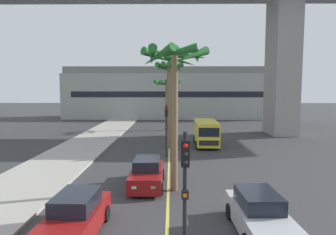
{
  "coord_description": "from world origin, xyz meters",
  "views": [
    {
      "loc": [
        0.14,
        -0.06,
        5.43
      ],
      "look_at": [
        0.0,
        14.0,
        4.05
      ],
      "focal_mm": 31.72,
      "sensor_mm": 36.0,
      "label": 1
    }
  ],
  "objects": [
    {
      "name": "sidewalk_left",
      "position": [
        -8.0,
        16.0,
        0.07
      ],
      "size": [
        4.8,
        80.0,
        0.15
      ],
      "primitive_type": "cube",
      "color": "#ADA89E",
      "rests_on": "ground"
    },
    {
      "name": "lane_stripe_center",
      "position": [
        0.0,
        24.0,
        0.0
      ],
      "size": [
        0.14,
        56.0,
        0.01
      ],
      "primitive_type": "cube",
      "color": "#DBCC4C",
      "rests_on": "ground"
    },
    {
      "name": "pier_building_backdrop",
      "position": [
        0.0,
        55.0,
        4.54
      ],
      "size": [
        38.05,
        8.04,
        9.2
      ],
      "color": "#ADB2A8",
      "rests_on": "ground"
    },
    {
      "name": "car_queue_front",
      "position": [
        -3.38,
        10.44,
        0.72
      ],
      "size": [
        1.92,
        4.15,
        1.56
      ],
      "color": "maroon",
      "rests_on": "ground"
    },
    {
      "name": "car_queue_second",
      "position": [
        3.45,
        10.68,
        0.72
      ],
      "size": [
        1.93,
        4.15,
        1.56
      ],
      "color": "#B7BABF",
      "rests_on": "ground"
    },
    {
      "name": "car_queue_third",
      "position": [
        -1.19,
        15.99,
        0.72
      ],
      "size": [
        1.84,
        4.1,
        1.56
      ],
      "color": "maroon",
      "rests_on": "ground"
    },
    {
      "name": "delivery_van",
      "position": [
        3.46,
        27.78,
        1.29
      ],
      "size": [
        2.24,
        5.29,
        2.36
      ],
      "color": "yellow",
      "rests_on": "ground"
    },
    {
      "name": "traffic_light_median_near",
      "position": [
        0.55,
        8.24,
        2.71
      ],
      "size": [
        0.24,
        0.37,
        4.2
      ],
      "color": "black",
      "rests_on": "ground"
    },
    {
      "name": "traffic_light_median_far",
      "position": [
        -0.22,
        22.93,
        2.71
      ],
      "size": [
        0.24,
        0.37,
        4.2
      ],
      "color": "black",
      "rests_on": "ground"
    },
    {
      "name": "palm_tree_near_median",
      "position": [
        -0.02,
        26.46,
        6.01
      ],
      "size": [
        2.62,
        2.7,
        7.82
      ],
      "color": "brown",
      "rests_on": "ground"
    },
    {
      "name": "palm_tree_mid_median",
      "position": [
        -0.38,
        38.37,
        5.42
      ],
      "size": [
        3.54,
        3.55,
        6.61
      ],
      "color": "brown",
      "rests_on": "ground"
    },
    {
      "name": "palm_tree_far_median",
      "position": [
        0.32,
        15.35,
        6.46
      ],
      "size": [
        3.61,
        3.61,
        7.65
      ],
      "color": "brown",
      "rests_on": "ground"
    }
  ]
}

